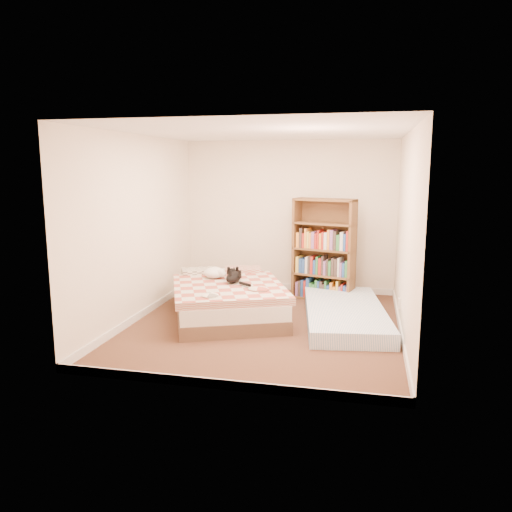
% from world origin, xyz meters
% --- Properties ---
extents(room, '(3.51, 4.01, 2.51)m').
position_xyz_m(room, '(0.00, 0.00, 1.20)').
color(room, '#4E3021').
rests_on(room, ground).
extents(bed, '(2.06, 2.38, 0.53)m').
position_xyz_m(bed, '(-0.59, 0.33, 0.24)').
color(bed, brown).
rests_on(bed, room).
extents(bookshelf, '(1.04, 0.57, 1.59)m').
position_xyz_m(bookshelf, '(0.63, 1.51, 0.58)').
color(bookshelf, brown).
rests_on(bookshelf, room).
extents(floor_mattress, '(1.34, 2.40, 0.20)m').
position_xyz_m(floor_mattress, '(1.03, 0.42, 0.10)').
color(floor_mattress, '#80ABD5').
rests_on(floor_mattress, room).
extents(black_cat, '(0.35, 0.74, 0.17)m').
position_xyz_m(black_cat, '(-0.51, 0.39, 0.55)').
color(black_cat, black).
rests_on(black_cat, bed).
extents(white_dog, '(0.38, 0.40, 0.16)m').
position_xyz_m(white_dog, '(-0.85, 0.54, 0.56)').
color(white_dog, white).
rests_on(white_dog, bed).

